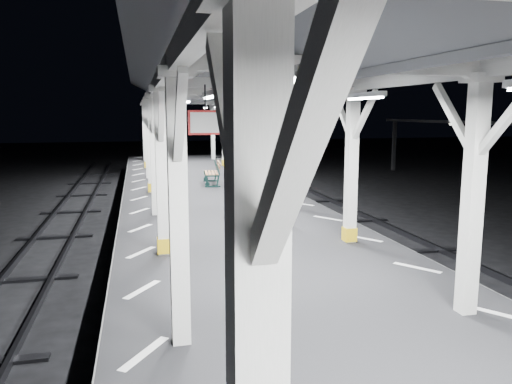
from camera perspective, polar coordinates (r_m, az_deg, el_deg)
name	(u,v)px	position (r m, az deg, el deg)	size (l,w,h in m)	color
ground	(288,333)	(9.06, 3.68, -15.79)	(120.00, 120.00, 0.00)	black
platform	(288,306)	(8.86, 3.72, -12.85)	(6.00, 50.00, 1.00)	black
hazard_stripes_left	(142,290)	(8.34, -12.86, -10.81)	(1.00, 48.00, 0.01)	silver
hazard_stripes_right	(417,268)	(9.67, 17.92, -8.23)	(1.00, 48.00, 0.01)	silver
canopy	(291,65)	(8.24, 4.05, 14.27)	(5.40, 49.00, 4.65)	silver
bench_mid	(252,206)	(12.58, -0.52, -1.56)	(0.64, 1.68, 0.91)	black
bench_far	(214,172)	(19.71, -4.83, 2.28)	(0.79, 1.71, 0.90)	black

